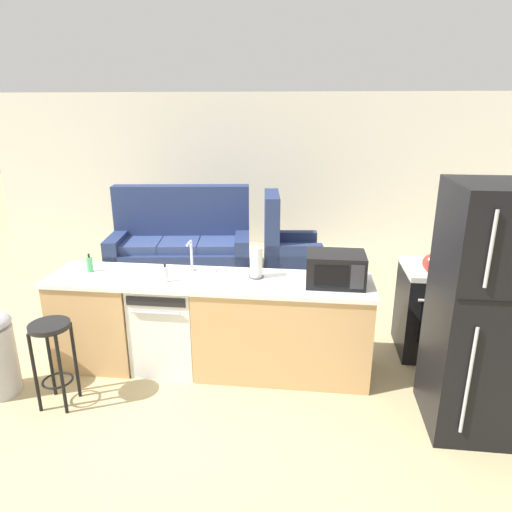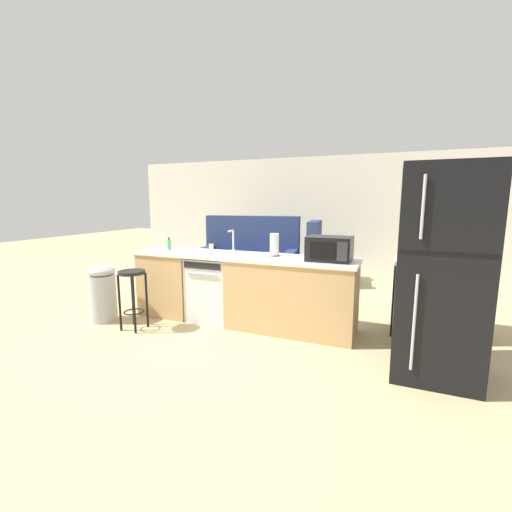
# 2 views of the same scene
# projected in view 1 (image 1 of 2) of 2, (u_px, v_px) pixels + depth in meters

# --- Properties ---
(ground_plane) EXTENTS (24.00, 24.00, 0.00)m
(ground_plane) POSITION_uv_depth(u_px,v_px,m) (196.00, 365.00, 4.40)
(ground_plane) COLOR tan
(wall_back) EXTENTS (10.00, 0.06, 2.60)m
(wall_back) POSITION_uv_depth(u_px,v_px,m) (268.00, 171.00, 7.92)
(wall_back) COLOR silver
(wall_back) RESTS_ON ground_plane
(kitchen_counter) EXTENTS (2.94, 0.66, 0.90)m
(kitchen_counter) POSITION_uv_depth(u_px,v_px,m) (219.00, 327.00, 4.24)
(kitchen_counter) COLOR tan
(kitchen_counter) RESTS_ON ground_plane
(dishwasher) EXTENTS (0.58, 0.61, 0.84)m
(dishwasher) POSITION_uv_depth(u_px,v_px,m) (168.00, 324.00, 4.29)
(dishwasher) COLOR white
(dishwasher) RESTS_ON ground_plane
(stove_range) EXTENTS (0.76, 0.68, 0.90)m
(stove_range) POSITION_uv_depth(u_px,v_px,m) (440.00, 310.00, 4.51)
(stove_range) COLOR black
(stove_range) RESTS_ON ground_plane
(refrigerator) EXTENTS (0.72, 0.73, 1.89)m
(refrigerator) POSITION_uv_depth(u_px,v_px,m) (488.00, 312.00, 3.32)
(refrigerator) COLOR black
(refrigerator) RESTS_ON ground_plane
(microwave) EXTENTS (0.50, 0.37, 0.28)m
(microwave) POSITION_uv_depth(u_px,v_px,m) (336.00, 269.00, 3.93)
(microwave) COLOR black
(microwave) RESTS_ON kitchen_counter
(sink_faucet) EXTENTS (0.07, 0.18, 0.30)m
(sink_faucet) POSITION_uv_depth(u_px,v_px,m) (191.00, 258.00, 4.24)
(sink_faucet) COLOR silver
(sink_faucet) RESTS_ON kitchen_counter
(paper_towel_roll) EXTENTS (0.14, 0.14, 0.28)m
(paper_towel_roll) POSITION_uv_depth(u_px,v_px,m) (256.00, 263.00, 4.08)
(paper_towel_roll) COLOR #4C4C51
(paper_towel_roll) RESTS_ON kitchen_counter
(soap_bottle) EXTENTS (0.06, 0.06, 0.18)m
(soap_bottle) POSITION_uv_depth(u_px,v_px,m) (165.00, 274.00, 4.00)
(soap_bottle) COLOR silver
(soap_bottle) RESTS_ON kitchen_counter
(dish_soap_bottle) EXTENTS (0.06, 0.06, 0.18)m
(dish_soap_bottle) POSITION_uv_depth(u_px,v_px,m) (90.00, 264.00, 4.25)
(dish_soap_bottle) COLOR #4CB266
(dish_soap_bottle) RESTS_ON kitchen_counter
(kettle) EXTENTS (0.21, 0.17, 0.19)m
(kettle) POSITION_uv_depth(u_px,v_px,m) (432.00, 263.00, 4.25)
(kettle) COLOR red
(kettle) RESTS_ON stove_range
(bar_stool) EXTENTS (0.32, 0.32, 0.74)m
(bar_stool) POSITION_uv_depth(u_px,v_px,m) (52.00, 347.00, 3.66)
(bar_stool) COLOR black
(bar_stool) RESTS_ON ground_plane
(couch) EXTENTS (2.10, 1.16, 1.27)m
(couch) POSITION_uv_depth(u_px,v_px,m) (182.00, 247.00, 6.73)
(couch) COLOR navy
(couch) RESTS_ON ground_plane
(armchair) EXTENTS (0.89, 0.93, 1.20)m
(armchair) POSITION_uv_depth(u_px,v_px,m) (285.00, 251.00, 6.70)
(armchair) COLOR navy
(armchair) RESTS_ON ground_plane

